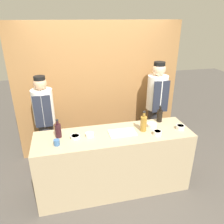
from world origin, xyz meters
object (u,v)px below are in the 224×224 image
object	(u,v)px
sauce_bowl_red	(180,127)
sauce_bowl_orange	(157,133)
chef_right	(156,106)
bottle_vinegar	(144,123)
cutting_board	(122,133)
bottle_wine	(58,130)
chef_left	(45,121)
sauce_bowl_white	(152,125)
bottle_soy	(160,115)
sauce_bowl_green	(90,134)
sauce_bowl_yellow	(75,137)
cup_blue	(57,142)

from	to	relation	value
sauce_bowl_red	sauce_bowl_orange	distance (m)	0.40
chef_right	bottle_vinegar	bearing A→B (deg)	-124.48
cutting_board	bottle_wine	distance (m)	0.88
sauce_bowl_red	chef_left	size ratio (longest dim) A/B	0.07
cutting_board	sauce_bowl_white	bearing A→B (deg)	9.78
bottle_wine	bottle_vinegar	bearing A→B (deg)	-4.79
cutting_board	bottle_soy	size ratio (longest dim) A/B	1.45
sauce_bowl_orange	cutting_board	distance (m)	0.49
bottle_vinegar	sauce_bowl_white	bearing A→B (deg)	25.55
bottle_wine	bottle_vinegar	world-z (taller)	bottle_vinegar
sauce_bowl_orange	bottle_wine	bearing A→B (deg)	169.16
sauce_bowl_green	sauce_bowl_yellow	bearing A→B (deg)	-179.36
sauce_bowl_white	bottle_wine	world-z (taller)	bottle_wine
sauce_bowl_yellow	cup_blue	world-z (taller)	cup_blue
bottle_soy	bottle_vinegar	bearing A→B (deg)	-146.57
cutting_board	chef_left	world-z (taller)	chef_left
cup_blue	chef_right	xyz separation A→B (m)	(1.75, 0.89, -0.02)
bottle_soy	chef_right	world-z (taller)	chef_right
sauce_bowl_red	bottle_soy	size ratio (longest dim) A/B	0.46
sauce_bowl_green	cup_blue	xyz separation A→B (m)	(-0.44, -0.12, 0.01)
sauce_bowl_white	chef_left	size ratio (longest dim) A/B	0.09
bottle_vinegar	chef_right	xyz separation A→B (m)	(0.54, 0.79, -0.10)
sauce_bowl_yellow	cutting_board	bearing A→B (deg)	-1.54
cutting_board	sauce_bowl_red	bearing A→B (deg)	-4.96
sauce_bowl_yellow	bottle_soy	distance (m)	1.34
cutting_board	chef_left	xyz separation A→B (m)	(-1.09, 0.79, -0.07)
bottle_vinegar	cup_blue	size ratio (longest dim) A/B	3.85
sauce_bowl_yellow	sauce_bowl_white	distance (m)	1.13
cutting_board	bottle_wine	bearing A→B (deg)	173.32
sauce_bowl_white	cutting_board	xyz separation A→B (m)	(-0.48, -0.08, -0.02)
sauce_bowl_yellow	sauce_bowl_white	xyz separation A→B (m)	(1.13, 0.07, 0.01)
sauce_bowl_white	cup_blue	world-z (taller)	cup_blue
sauce_bowl_green	sauce_bowl_orange	distance (m)	0.93
bottle_soy	chef_right	bearing A→B (deg)	71.23
bottle_vinegar	sauce_bowl_red	bearing A→B (deg)	-8.09
sauce_bowl_white	cup_blue	bearing A→B (deg)	-172.28
sauce_bowl_green	bottle_soy	distance (m)	1.14
bottle_wine	chef_right	world-z (taller)	chef_right
bottle_soy	bottle_vinegar	xyz separation A→B (m)	(-0.35, -0.23, 0.02)
bottle_wine	chef_left	size ratio (longest dim) A/B	0.16
cup_blue	chef_right	world-z (taller)	chef_right
bottle_soy	sauce_bowl_green	bearing A→B (deg)	-169.12
sauce_bowl_white	sauce_bowl_red	bearing A→B (deg)	-22.77
chef_left	bottle_vinegar	bearing A→B (deg)	-29.36
sauce_bowl_yellow	chef_left	world-z (taller)	chef_left
sauce_bowl_green	sauce_bowl_orange	size ratio (longest dim) A/B	1.01
sauce_bowl_white	sauce_bowl_green	bearing A→B (deg)	-176.14
sauce_bowl_red	sauce_bowl_orange	size ratio (longest dim) A/B	1.05
bottle_wine	cup_blue	world-z (taller)	bottle_wine
sauce_bowl_green	chef_left	bearing A→B (deg)	129.31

